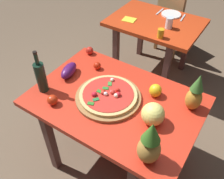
{
  "coord_description": "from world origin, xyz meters",
  "views": [
    {
      "loc": [
        0.67,
        -1.07,
        2.0
      ],
      "look_at": [
        -0.05,
        0.03,
        0.78
      ],
      "focal_mm": 39.32,
      "sensor_mm": 36.0,
      "label": 1
    }
  ],
  "objects_px": {
    "dining_chair": "(174,20)",
    "knife_utensil": "(183,18)",
    "pizza": "(108,95)",
    "eggplant": "(69,71)",
    "pizza_board": "(108,97)",
    "bell_pepper": "(155,91)",
    "background_table": "(155,30)",
    "display_table": "(115,108)",
    "wine_bottle": "(41,77)",
    "tomato_beside_pepper": "(90,51)",
    "tomato_at_corner": "(97,66)",
    "dinner_plate": "(171,14)",
    "drinking_glass_juice": "(161,33)",
    "pineapple_right": "(150,144)",
    "fork_utensil": "(160,12)",
    "drinking_glass_water": "(169,23)",
    "pineapple_left": "(195,94)",
    "melon": "(153,114)",
    "napkin_folded": "(129,20)",
    "tomato_near_board": "(52,100)"
  },
  "relations": [
    {
      "from": "dining_chair",
      "to": "knife_utensil",
      "type": "xyz_separation_m",
      "value": [
        0.22,
        -0.37,
        0.25
      ]
    },
    {
      "from": "pizza",
      "to": "eggplant",
      "type": "distance_m",
      "value": 0.42
    },
    {
      "from": "pizza_board",
      "to": "bell_pepper",
      "type": "height_order",
      "value": "bell_pepper"
    },
    {
      "from": "background_table",
      "to": "eggplant",
      "type": "xyz_separation_m",
      "value": [
        -0.18,
        -1.23,
        0.16
      ]
    },
    {
      "from": "display_table",
      "to": "pizza",
      "type": "xyz_separation_m",
      "value": [
        -0.05,
        -0.02,
        0.13
      ]
    },
    {
      "from": "background_table",
      "to": "wine_bottle",
      "type": "xyz_separation_m",
      "value": [
        -0.23,
        -1.47,
        0.24
      ]
    },
    {
      "from": "dining_chair",
      "to": "tomato_beside_pepper",
      "type": "height_order",
      "value": "dining_chair"
    },
    {
      "from": "eggplant",
      "to": "background_table",
      "type": "bearing_deg",
      "value": 81.49
    },
    {
      "from": "bell_pepper",
      "to": "tomato_at_corner",
      "type": "height_order",
      "value": "bell_pepper"
    },
    {
      "from": "tomato_at_corner",
      "to": "dinner_plate",
      "type": "height_order",
      "value": "tomato_at_corner"
    },
    {
      "from": "dining_chair",
      "to": "dinner_plate",
      "type": "bearing_deg",
      "value": 121.43
    },
    {
      "from": "tomato_at_corner",
      "to": "wine_bottle",
      "type": "bearing_deg",
      "value": -113.74
    },
    {
      "from": "dining_chair",
      "to": "knife_utensil",
      "type": "distance_m",
      "value": 0.5
    },
    {
      "from": "bell_pepper",
      "to": "display_table",
      "type": "bearing_deg",
      "value": -138.25
    },
    {
      "from": "wine_bottle",
      "to": "eggplant",
      "type": "height_order",
      "value": "wine_bottle"
    },
    {
      "from": "wine_bottle",
      "to": "bell_pepper",
      "type": "relative_size",
      "value": 3.36
    },
    {
      "from": "display_table",
      "to": "drinking_glass_juice",
      "type": "distance_m",
      "value": 0.98
    },
    {
      "from": "background_table",
      "to": "pineapple_right",
      "type": "bearing_deg",
      "value": -66.12
    },
    {
      "from": "dinner_plate",
      "to": "fork_utensil",
      "type": "xyz_separation_m",
      "value": [
        -0.14,
        0.0,
        -0.0
      ]
    },
    {
      "from": "pineapple_right",
      "to": "dinner_plate",
      "type": "height_order",
      "value": "pineapple_right"
    },
    {
      "from": "pizza_board",
      "to": "dinner_plate",
      "type": "bearing_deg",
      "value": 95.59
    },
    {
      "from": "drinking_glass_juice",
      "to": "drinking_glass_water",
      "type": "bearing_deg",
      "value": 92.41
    },
    {
      "from": "drinking_glass_water",
      "to": "pizza_board",
      "type": "bearing_deg",
      "value": -87.5
    },
    {
      "from": "pizza_board",
      "to": "dinner_plate",
      "type": "height_order",
      "value": "pizza_board"
    },
    {
      "from": "drinking_glass_juice",
      "to": "knife_utensil",
      "type": "relative_size",
      "value": 0.52
    },
    {
      "from": "pineapple_left",
      "to": "drinking_glass_juice",
      "type": "distance_m",
      "value": 0.95
    },
    {
      "from": "display_table",
      "to": "pizza_board",
      "type": "distance_m",
      "value": 0.12
    },
    {
      "from": "display_table",
      "to": "drinking_glass_water",
      "type": "bearing_deg",
      "value": 94.92
    },
    {
      "from": "melon",
      "to": "drinking_glass_water",
      "type": "bearing_deg",
      "value": 108.67
    },
    {
      "from": "pineapple_left",
      "to": "napkin_folded",
      "type": "xyz_separation_m",
      "value": [
        -1.03,
        0.9,
        -0.13
      ]
    },
    {
      "from": "drinking_glass_water",
      "to": "napkin_folded",
      "type": "height_order",
      "value": "drinking_glass_water"
    },
    {
      "from": "tomato_at_corner",
      "to": "drinking_glass_water",
      "type": "distance_m",
      "value": 0.99
    },
    {
      "from": "fork_utensil",
      "to": "drinking_glass_water",
      "type": "bearing_deg",
      "value": -50.7
    },
    {
      "from": "melon",
      "to": "bell_pepper",
      "type": "height_order",
      "value": "melon"
    },
    {
      "from": "knife_utensil",
      "to": "tomato_near_board",
      "type": "bearing_deg",
      "value": -104.97
    },
    {
      "from": "fork_utensil",
      "to": "eggplant",
      "type": "bearing_deg",
      "value": -94.34
    },
    {
      "from": "background_table",
      "to": "bell_pepper",
      "type": "distance_m",
      "value": 1.19
    },
    {
      "from": "pineapple_left",
      "to": "napkin_folded",
      "type": "distance_m",
      "value": 1.37
    },
    {
      "from": "pineapple_left",
      "to": "dinner_plate",
      "type": "bearing_deg",
      "value": 118.5
    },
    {
      "from": "eggplant",
      "to": "drinking_glass_water",
      "type": "xyz_separation_m",
      "value": [
        0.36,
        1.16,
        0.01
      ]
    },
    {
      "from": "drinking_glass_water",
      "to": "melon",
      "type": "bearing_deg",
      "value": -71.33
    },
    {
      "from": "tomato_near_board",
      "to": "napkin_folded",
      "type": "xyz_separation_m",
      "value": [
        -0.19,
        1.4,
        -0.04
      ]
    },
    {
      "from": "pineapple_left",
      "to": "tomato_beside_pepper",
      "type": "distance_m",
      "value": 1.01
    },
    {
      "from": "display_table",
      "to": "tomato_at_corner",
      "type": "distance_m",
      "value": 0.41
    },
    {
      "from": "background_table",
      "to": "drinking_glass_juice",
      "type": "bearing_deg",
      "value": -57.77
    },
    {
      "from": "pineapple_left",
      "to": "tomato_beside_pepper",
      "type": "xyz_separation_m",
      "value": [
        -1.0,
        0.14,
        -0.1
      ]
    },
    {
      "from": "pizza",
      "to": "napkin_folded",
      "type": "height_order",
      "value": "pizza"
    },
    {
      "from": "pizza_board",
      "to": "tomato_beside_pepper",
      "type": "distance_m",
      "value": 0.6
    },
    {
      "from": "knife_utensil",
      "to": "napkin_folded",
      "type": "relative_size",
      "value": 1.29
    },
    {
      "from": "pineapple_left",
      "to": "tomato_beside_pepper",
      "type": "height_order",
      "value": "pineapple_left"
    }
  ]
}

